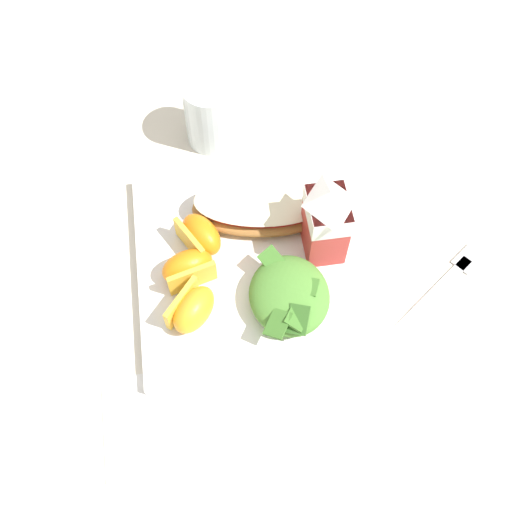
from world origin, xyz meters
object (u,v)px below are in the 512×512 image
Objects in this scene: white_plate at (256,263)px; orange_wedge_middle at (188,268)px; milk_carton at (326,218)px; green_salad_pile at (289,295)px; cheesy_pizza_bread at (262,207)px; orange_wedge_rear at (193,309)px; paper_napkin at (156,422)px; metal_fork at (438,289)px; orange_wedge_front at (200,235)px; drinking_clear_cup at (211,113)px.

orange_wedge_middle reaches higher than white_plate.
milk_carton is at bearing 96.60° from orange_wedge_middle.
green_salad_pile is 1.05× the size of milk_carton.
cheesy_pizza_bread is 2.59× the size of orange_wedge_rear.
milk_carton is 0.29m from paper_napkin.
cheesy_pizza_bread reaches higher than metal_fork.
orange_wedge_middle is (-0.05, -0.11, -0.00)m from green_salad_pile.
orange_wedge_rear is at bearing -52.21° from white_plate.
white_plate is 0.22m from metal_fork.
orange_wedge_rear is (0.05, 0.00, 0.00)m from orange_wedge_middle.
orange_wedge_middle reaches higher than metal_fork.
milk_carton is 1.59× the size of orange_wedge_rear.
green_salad_pile reaches higher than metal_fork.
milk_carton is at bearing 113.70° from orange_wedge_rear.
cheesy_pizza_bread is 1.63× the size of milk_carton.
orange_wedge_front and orange_wedge_rear have the same top height.
drinking_clear_cup is at bearing 164.94° from paper_napkin.
milk_carton is (0.05, 0.06, 0.04)m from cheesy_pizza_bread.
green_salad_pile is 0.13m from orange_wedge_front.
cheesy_pizza_bread is 0.15m from drinking_clear_cup.
cheesy_pizza_bread is at bearing -174.27° from green_salad_pile.
green_salad_pile is 1.05× the size of paper_napkin.
cheesy_pizza_bread reaches higher than paper_napkin.
drinking_clear_cup reaches higher than paper_napkin.
paper_napkin is (0.18, -0.21, -0.07)m from milk_carton.
white_plate is 0.21m from drinking_clear_cup.
drinking_clear_cup is (-0.38, 0.10, 0.05)m from paper_napkin.
orange_wedge_front reaches higher than cheesy_pizza_bread.
orange_wedge_rear reaches higher than paper_napkin.
orange_wedge_front reaches higher than paper_napkin.
milk_carton reaches higher than drinking_clear_cup.
orange_wedge_middle is 0.97× the size of orange_wedge_rear.
white_plate is at bearing 63.06° from orange_wedge_front.
green_salad_pile is at bearing 25.11° from white_plate.
orange_wedge_front is at bearing 169.20° from orange_wedge_rear.
white_plate is 2.55× the size of paper_napkin.
metal_fork is (0.05, 0.29, -0.03)m from orange_wedge_middle.
white_plate is 0.10m from orange_wedge_rear.
metal_fork is at bearing 70.73° from orange_wedge_front.
orange_wedge_rear is (0.09, -0.02, 0.00)m from orange_wedge_front.
drinking_clear_cup is at bearing -171.94° from white_plate.
drinking_clear_cup is (-0.22, 0.05, 0.01)m from orange_wedge_middle.
orange_wedge_front is at bearing -10.28° from drinking_clear_cup.
green_salad_pile is 0.11m from orange_wedge_rear.
milk_carton is 0.23m from drinking_clear_cup.
orange_wedge_front is at bearing 160.90° from paper_napkin.
milk_carton is 0.18m from orange_wedge_rear.
milk_carton is (-0.01, 0.08, 0.07)m from white_plate.
paper_napkin is at bearing -15.06° from drinking_clear_cup.
orange_wedge_front is 0.29m from metal_fork.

